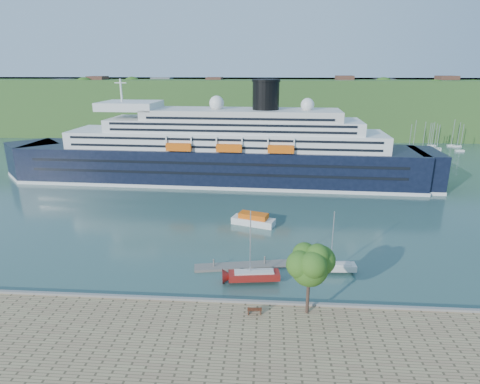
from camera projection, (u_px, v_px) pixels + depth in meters
name	position (u px, v px, depth m)	size (l,w,h in m)	color
ground	(234.00, 308.00, 51.02)	(400.00, 400.00, 0.00)	#2A4A43
far_hillside	(261.00, 106.00, 185.42)	(400.00, 50.00, 24.00)	#346026
quay_coping	(233.00, 301.00, 50.49)	(220.00, 0.50, 0.30)	slate
cruise_ship	(217.00, 132.00, 103.67)	(118.11, 17.20, 26.52)	black
park_bench	(255.00, 310.00, 47.97)	(1.78, 0.73, 1.14)	#4F2616
promenade_tree	(309.00, 276.00, 46.96)	(5.90, 5.90, 9.78)	#2D5516
floating_pontoon	(252.00, 265.00, 61.56)	(17.66, 2.16, 0.39)	gray
sailboat_red	(254.00, 249.00, 55.60)	(8.00, 2.22, 10.33)	maroon
sailboat_white_far	(336.00, 244.00, 58.46)	(7.13, 1.98, 9.22)	silver
tender_launch	(253.00, 219.00, 77.62)	(8.37, 2.86, 2.31)	#E95C0D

